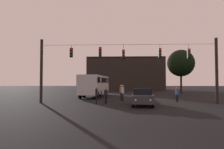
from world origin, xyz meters
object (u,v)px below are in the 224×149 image
object	(u,v)px
car_near_right	(142,97)
pedestrian_far_side	(106,95)
pedestrian_trailing	(106,93)
tree_left_silhouette	(181,63)
pedestrian_crossing_left	(96,94)
pedestrian_near_bus	(177,94)
pedestrian_crossing_right	(121,91)
city_bus	(95,84)
pedestrian_crossing_center	(123,92)

from	to	relation	value
car_near_right	pedestrian_far_side	distance (m)	3.60
pedestrian_trailing	pedestrian_far_side	distance (m)	2.32
tree_left_silhouette	pedestrian_crossing_left	bearing A→B (deg)	-127.90
pedestrian_near_bus	pedestrian_far_side	world-z (taller)	pedestrian_far_side
pedestrian_crossing_left	pedestrian_crossing_right	world-z (taller)	pedestrian_crossing_right
pedestrian_trailing	tree_left_silhouette	world-z (taller)	tree_left_silhouette
city_bus	pedestrian_far_side	distance (m)	10.25
pedestrian_far_side	car_near_right	bearing A→B (deg)	-20.73
pedestrian_crossing_center	tree_left_silhouette	bearing A→B (deg)	53.91
pedestrian_crossing_center	pedestrian_near_bus	distance (m)	5.74
pedestrian_far_side	city_bus	bearing A→B (deg)	102.82
pedestrian_near_bus	pedestrian_trailing	distance (m)	7.52
tree_left_silhouette	city_bus	bearing A→B (deg)	-156.00
pedestrian_crossing_center	tree_left_silhouette	world-z (taller)	tree_left_silhouette
tree_left_silhouette	pedestrian_trailing	bearing A→B (deg)	-130.95
car_near_right	pedestrian_crossing_right	size ratio (longest dim) A/B	2.50
pedestrian_near_bus	tree_left_silhouette	bearing A→B (deg)	71.75
pedestrian_near_bus	pedestrian_far_side	bearing A→B (deg)	-162.62
pedestrian_crossing_center	car_near_right	bearing A→B (deg)	-63.14
city_bus	pedestrian_crossing_center	world-z (taller)	city_bus
pedestrian_crossing_left	pedestrian_near_bus	distance (m)	8.66
pedestrian_crossing_center	pedestrian_near_bus	world-z (taller)	pedestrian_crossing_center
city_bus	pedestrian_crossing_center	xyz separation A→B (m)	(3.92, -7.84, -0.85)
pedestrian_crossing_left	pedestrian_crossing_right	xyz separation A→B (m)	(2.35, 3.88, 0.11)
pedestrian_crossing_right	pedestrian_trailing	size ratio (longest dim) A/B	1.11
pedestrian_crossing_center	pedestrian_crossing_right	distance (m)	1.54
pedestrian_crossing_left	pedestrian_far_side	distance (m)	0.91
pedestrian_near_bus	pedestrian_trailing	bearing A→B (deg)	179.95
car_near_right	pedestrian_crossing_left	world-z (taller)	pedestrian_crossing_left
pedestrian_crossing_center	pedestrian_far_side	distance (m)	2.68
tree_left_silhouette	pedestrian_crossing_center	bearing A→B (deg)	-126.09
car_near_right	tree_left_silhouette	xyz separation A→B (m)	(8.64, 17.57, 4.61)
pedestrian_near_bus	pedestrian_far_side	distance (m)	7.75
pedestrian_far_side	pedestrian_near_bus	bearing A→B (deg)	17.38
pedestrian_far_side	tree_left_silhouette	distance (m)	20.75
city_bus	car_near_right	bearing A→B (deg)	-63.36
car_near_right	tree_left_silhouette	world-z (taller)	tree_left_silhouette
city_bus	car_near_right	xyz separation A→B (m)	(5.63, -11.22, -1.07)
pedestrian_far_side	pedestrian_crossing_right	bearing A→B (deg)	67.97
pedestrian_near_bus	pedestrian_far_side	xyz separation A→B (m)	(-7.39, -2.31, 0.01)
pedestrian_near_bus	pedestrian_far_side	size ratio (longest dim) A/B	0.99
city_bus	pedestrian_trailing	bearing A→B (deg)	-74.34
car_near_right	pedestrian_crossing_right	distance (m)	5.27
car_near_right	pedestrian_near_bus	size ratio (longest dim) A/B	2.91
pedestrian_crossing_left	pedestrian_far_side	size ratio (longest dim) A/B	1.05
pedestrian_crossing_left	tree_left_silhouette	xyz separation A→B (m)	(12.88, 16.54, 4.49)
city_bus	pedestrian_crossing_right	world-z (taller)	city_bus
city_bus	tree_left_silhouette	xyz separation A→B (m)	(14.27, 6.35, 3.54)
pedestrian_trailing	tree_left_silhouette	xyz separation A→B (m)	(12.13, 13.98, 4.50)
pedestrian_near_bus	tree_left_silhouette	distance (m)	15.41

